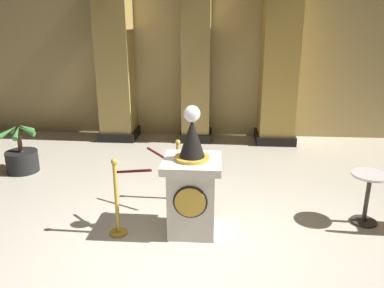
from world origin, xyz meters
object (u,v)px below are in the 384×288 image
at_px(pedestal_clock, 192,186).
at_px(stanchion_far, 117,208).
at_px(potted_palm_left, 22,158).
at_px(stanchion_near, 178,179).
at_px(cafe_table, 368,192).

height_order(pedestal_clock, stanchion_far, pedestal_clock).
height_order(pedestal_clock, potted_palm_left, pedestal_clock).
distance_m(stanchion_near, cafe_table, 2.74).
bearing_deg(stanchion_near, stanchion_far, -121.76).
xyz_separation_m(stanchion_near, stanchion_far, (-0.68, -1.10, 0.03)).
distance_m(stanchion_near, potted_palm_left, 3.18).
xyz_separation_m(stanchion_near, cafe_table, (2.68, -0.56, 0.12)).
height_order(potted_palm_left, cafe_table, potted_palm_left).
relative_size(stanchion_near, cafe_table, 1.34).
xyz_separation_m(stanchion_far, cafe_table, (3.36, 0.55, 0.09)).
bearing_deg(cafe_table, stanchion_far, -170.79).
xyz_separation_m(pedestal_clock, potted_palm_left, (-3.32, 1.90, -0.39)).
distance_m(pedestal_clock, stanchion_far, 1.02).
bearing_deg(potted_palm_left, pedestal_clock, -29.86).
relative_size(stanchion_near, stanchion_far, 0.93).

